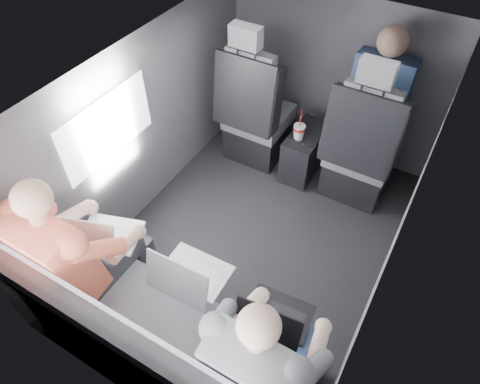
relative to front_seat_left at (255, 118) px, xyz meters
The scene contains 19 objects.
floor 1.03m from the front_seat_left, 61.81° to the right, with size 2.60×2.60×0.00m, color black.
ceiling 1.34m from the front_seat_left, 61.81° to the right, with size 2.60×2.60×0.00m, color #B2B2AD.
panel_left 0.99m from the front_seat_left, 118.19° to the right, with size 0.02×2.60×1.35m, color #56565B.
panel_right 1.61m from the front_seat_left, 31.88° to the right, with size 0.02×2.60×1.35m, color #56565B.
panel_front 0.70m from the front_seat_left, 45.65° to the left, with size 1.80×0.02×1.35m, color #56565B.
panel_back 2.20m from the front_seat_left, 78.12° to the right, with size 1.80×0.02×1.35m, color #56565B.
side_window 1.32m from the front_seat_left, 110.67° to the right, with size 0.02×0.75×0.42m, color white.
seatbelt 1.00m from the front_seat_left, 10.68° to the right, with size 0.05×0.01×0.65m, color black.
front_seat_left is the anchor object (origin of this frame).
front_seat_right 0.90m from the front_seat_left, ahead, with size 0.52×0.58×1.26m.
center_console 0.49m from the front_seat_left, ahead, with size 0.24×0.48×0.41m.
rear_bench 1.96m from the front_seat_left, 76.69° to the right, with size 1.60×0.57×0.92m.
soda_cup 0.43m from the front_seat_left, ahead, with size 0.09×0.09×0.28m.
laptop_white 1.68m from the front_seat_left, 92.61° to the right, with size 0.40×0.41×0.25m.
laptop_silver 1.72m from the front_seat_left, 73.17° to the right, with size 0.36×0.33×0.25m.
laptop_black 1.91m from the front_seat_left, 58.65° to the right, with size 0.34×0.31×0.23m.
passenger_rear_left 1.83m from the front_seat_left, 93.20° to the right, with size 0.52×0.63×1.25m.
passenger_rear_right 2.09m from the front_seat_left, 60.10° to the right, with size 0.48×0.60×1.19m.
passenger_front_right 0.97m from the front_seat_left, 16.54° to the left, with size 0.41×0.41×0.86m.
Camera 1 is at (0.88, -1.71, 2.54)m, focal length 32.00 mm.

